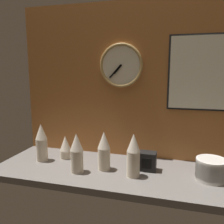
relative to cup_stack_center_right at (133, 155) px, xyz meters
The scene contains 11 objects.
ground_plane 18.00cm from the cup_stack_center_right, 134.68° to the left, with size 160.00×56.00×4.00cm, color slate.
wall_tiled_back 52.94cm from the cup_stack_center_right, 102.30° to the left, with size 160.00×3.00×105.00cm.
cup_stack_center_right is the anchor object (origin of this frame).
cup_stack_center_left 33.54cm from the cup_stack_center_right, behind, with size 7.69×7.69×23.84cm.
cup_stack_center 19.47cm from the cup_stack_center_right, 166.56° to the left, with size 7.69×7.69×23.84cm.
cup_stack_left 52.95cm from the cup_stack_center_right, 162.65° to the left, with size 7.69×7.69×15.76cm.
cup_stack_far_left 64.01cm from the cup_stack_center_right, behind, with size 7.69×7.69×25.19cm.
bowl_stack_far_right 43.38cm from the cup_stack_center_right, ahead, with size 16.64×16.64×11.98cm.
wall_clock 61.20cm from the cup_stack_center_right, 115.68° to the left, with size 29.53×2.70×29.53cm.
menu_board 67.38cm from the cup_stack_center_right, 40.23° to the left, with size 43.53×1.32×47.36cm.
napkin_dispenser 14.59cm from the cup_stack_center_right, 57.91° to the left, with size 10.43×8.14×11.29cm.
Camera 1 is at (29.95, -133.89, 60.11)cm, focal length 38.00 mm.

